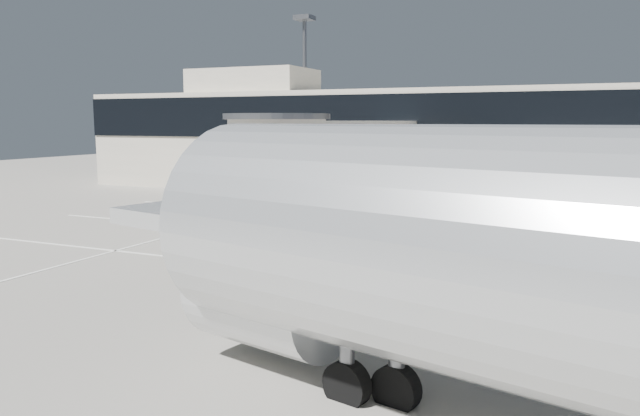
# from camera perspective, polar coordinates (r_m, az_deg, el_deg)

# --- Properties ---
(ground) EXTENTS (140.00, 140.00, 0.00)m
(ground) POSITION_cam_1_polar(r_m,az_deg,el_deg) (21.87, -1.97, -7.16)
(ground) COLOR #A7A195
(ground) RESTS_ON ground
(lane_markings) EXTENTS (40.00, 30.00, 0.02)m
(lane_markings) POSITION_cam_1_polar(r_m,az_deg,el_deg) (30.52, 4.64, -2.80)
(lane_markings) COLOR white
(lane_markings) RESTS_ON ground
(terminal) EXTENTS (64.00, 12.11, 15.20)m
(terminal) POSITION_cam_1_polar(r_m,az_deg,el_deg) (49.85, 13.05, 5.94)
(terminal) COLOR beige
(terminal) RESTS_ON ground
(jet_bridge) EXTENTS (5.70, 20.40, 6.03)m
(jet_bridge) POSITION_cam_1_polar(r_m,az_deg,el_deg) (33.95, 1.11, 5.58)
(jet_bridge) COLOR silver
(jet_bridge) RESTS_ON ground
(baggage_tug) EXTENTS (2.36, 1.73, 1.45)m
(baggage_tug) POSITION_cam_1_polar(r_m,az_deg,el_deg) (23.94, 2.35, -4.52)
(baggage_tug) COLOR maroon
(baggage_tug) RESTS_ON ground
(suitcase_cart) EXTENTS (3.97, 2.58, 1.54)m
(suitcase_cart) POSITION_cam_1_polar(r_m,az_deg,el_deg) (25.56, 14.40, -3.92)
(suitcase_cart) COLOR black
(suitcase_cart) RESTS_ON ground
(box_cart_near) EXTENTS (3.87, 1.93, 1.49)m
(box_cart_near) POSITION_cam_1_polar(r_m,az_deg,el_deg) (23.52, -8.06, -4.70)
(box_cart_near) COLOR black
(box_cart_near) RESTS_ON ground
(box_cart_far) EXTENTS (3.73, 1.87, 1.43)m
(box_cart_far) POSITION_cam_1_polar(r_m,az_deg,el_deg) (26.68, -10.01, -3.29)
(box_cart_far) COLOR black
(box_cart_far) RESTS_ON ground
(ground_worker) EXTENTS (0.86, 0.78, 1.99)m
(ground_worker) POSITION_cam_1_polar(r_m,az_deg,el_deg) (19.87, -1.10, -5.75)
(ground_worker) COLOR #B2FF1A
(ground_worker) RESTS_ON ground
(minivan) EXTENTS (2.90, 5.15, 1.84)m
(minivan) POSITION_cam_1_polar(r_m,az_deg,el_deg) (34.79, 24.60, -0.35)
(minivan) COLOR silver
(minivan) RESTS_ON ground
(belt_loader) EXTENTS (3.79, 2.08, 1.73)m
(belt_loader) POSITION_cam_1_polar(r_m,az_deg,el_deg) (50.57, -7.22, 2.20)
(belt_loader) COLOR maroon
(belt_loader) RESTS_ON ground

